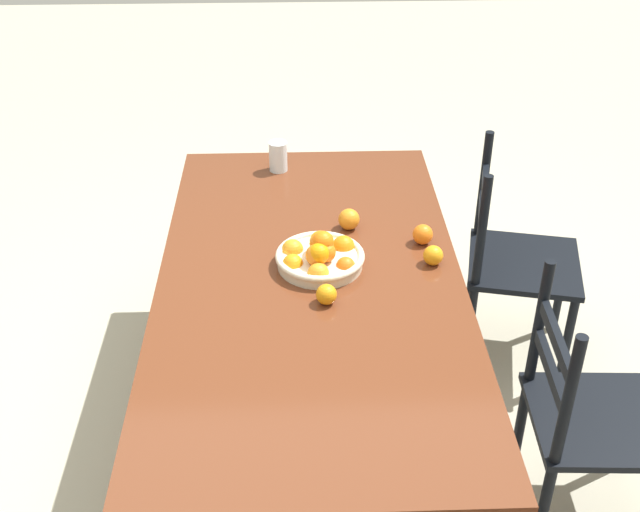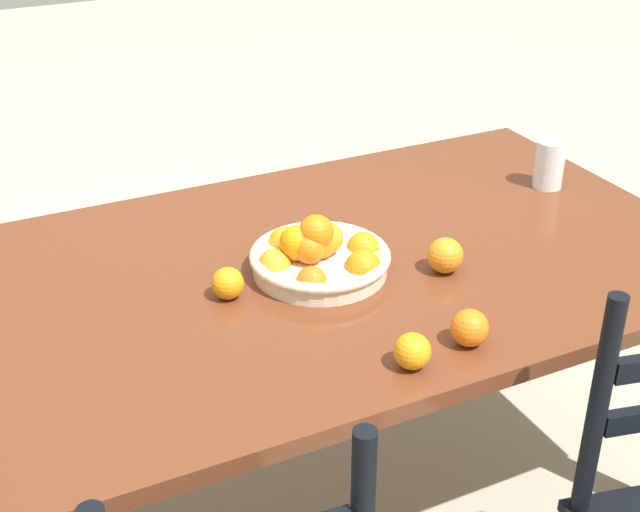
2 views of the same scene
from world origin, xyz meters
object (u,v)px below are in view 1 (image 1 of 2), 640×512
at_px(chair_near_window, 514,263).
at_px(drinking_glass, 278,156).
at_px(dining_table, 311,300).
at_px(fruit_bowl, 320,255).
at_px(chair_by_cabinet, 586,418).
at_px(orange_loose_2, 423,234).
at_px(orange_loose_3, 349,219).
at_px(orange_loose_1, 326,294).
at_px(orange_loose_0, 433,255).

xyz_separation_m(chair_near_window, drinking_glass, (-0.34, -0.96, 0.34)).
bearing_deg(dining_table, fruit_bowl, 154.61).
height_order(dining_table, chair_by_cabinet, chair_by_cabinet).
distance_m(orange_loose_2, orange_loose_3, 0.28).
relative_size(dining_table, orange_loose_2, 26.74).
xyz_separation_m(dining_table, fruit_bowl, (-0.07, 0.03, 0.14)).
xyz_separation_m(dining_table, orange_loose_1, (0.14, 0.05, 0.13)).
bearing_deg(dining_table, drinking_glass, -172.02).
distance_m(orange_loose_0, orange_loose_2, 0.14).
xyz_separation_m(chair_near_window, orange_loose_0, (0.40, -0.42, 0.31)).
distance_m(orange_loose_0, drinking_glass, 0.92).
xyz_separation_m(fruit_bowl, orange_loose_0, (-0.00, 0.39, -0.01)).
bearing_deg(fruit_bowl, orange_loose_1, 3.66).
xyz_separation_m(dining_table, chair_near_window, (-0.47, 0.84, -0.18)).
bearing_deg(orange_loose_3, orange_loose_1, -12.53).
relative_size(chair_near_window, chair_by_cabinet, 1.03).
height_order(chair_near_window, drinking_glass, chair_near_window).
relative_size(fruit_bowl, orange_loose_2, 4.20).
xyz_separation_m(chair_by_cabinet, orange_loose_2, (-0.60, -0.46, 0.34)).
distance_m(dining_table, drinking_glass, 0.84).
bearing_deg(drinking_glass, dining_table, 7.98).
relative_size(orange_loose_0, orange_loose_1, 1.02).
distance_m(orange_loose_1, orange_loose_2, 0.51).
distance_m(orange_loose_1, drinking_glass, 0.97).
distance_m(fruit_bowl, orange_loose_2, 0.40).
bearing_deg(chair_near_window, dining_table, 132.10).
height_order(dining_table, orange_loose_1, orange_loose_1).
height_order(dining_table, drinking_glass, drinking_glass).
height_order(chair_near_window, chair_by_cabinet, chair_near_window).
xyz_separation_m(chair_by_cabinet, orange_loose_0, (-0.46, -0.45, 0.34)).
bearing_deg(orange_loose_3, orange_loose_0, 47.82).
height_order(chair_by_cabinet, orange_loose_1, chair_by_cabinet).
xyz_separation_m(chair_near_window, fruit_bowl, (0.40, -0.81, 0.32)).
distance_m(fruit_bowl, orange_loose_3, 0.28).
height_order(orange_loose_0, orange_loose_1, orange_loose_0).
height_order(orange_loose_1, orange_loose_2, orange_loose_2).
bearing_deg(chair_by_cabinet, fruit_bowl, 63.91).
bearing_deg(orange_loose_2, chair_near_window, 121.47).
bearing_deg(orange_loose_3, orange_loose_2, 66.46).
bearing_deg(orange_loose_1, orange_loose_0, 119.77).
distance_m(chair_near_window, chair_by_cabinet, 0.87).
bearing_deg(fruit_bowl, orange_loose_0, 90.21).
bearing_deg(chair_by_cabinet, dining_table, 68.62).
bearing_deg(drinking_glass, fruit_bowl, 11.26).
height_order(chair_near_window, orange_loose_0, chair_near_window).
distance_m(chair_by_cabinet, orange_loose_0, 0.73).
bearing_deg(fruit_bowl, chair_by_cabinet, 61.15).
bearing_deg(chair_near_window, orange_loose_1, 140.58).
distance_m(chair_by_cabinet, orange_loose_2, 0.83).
relative_size(chair_near_window, orange_loose_1, 13.71).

